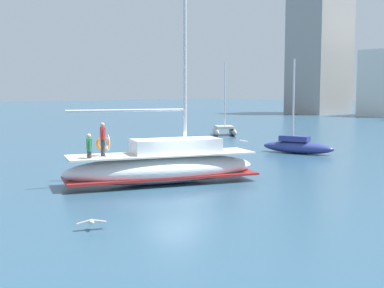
# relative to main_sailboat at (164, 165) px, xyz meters

# --- Properties ---
(ground_plane) EXTENTS (400.00, 400.00, 0.00)m
(ground_plane) POSITION_rel_main_sailboat_xyz_m (0.79, 0.14, -0.91)
(ground_plane) COLOR #2D516B
(main_sailboat) EXTENTS (5.89, 9.79, 13.02)m
(main_sailboat) POSITION_rel_main_sailboat_xyz_m (0.00, 0.00, 0.00)
(main_sailboat) COLOR silver
(main_sailboat) RESTS_ON ground
(moored_sloop_far) EXTENTS (5.51, 2.50, 6.82)m
(moored_sloop_far) POSITION_rel_main_sailboat_xyz_m (-2.59, 14.78, -0.35)
(moored_sloop_far) COLOR navy
(moored_sloop_far) RESTS_ON ground
(moored_catamaran) EXTENTS (5.01, 4.66, 7.33)m
(moored_catamaran) POSITION_rel_main_sailboat_xyz_m (-16.62, 21.89, -0.35)
(moored_catamaran) COLOR #B7B2A8
(moored_catamaran) RESTS_ON ground
(seagull) EXTENTS (0.53, 0.93, 0.17)m
(seagull) POSITION_rel_main_sailboat_xyz_m (4.88, -7.09, -0.63)
(seagull) COLOR silver
(seagull) RESTS_ON ground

